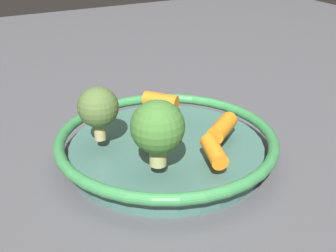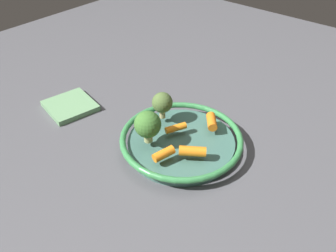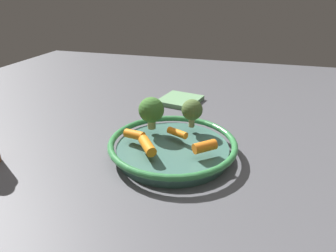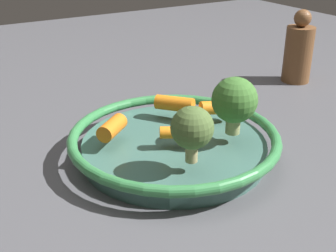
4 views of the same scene
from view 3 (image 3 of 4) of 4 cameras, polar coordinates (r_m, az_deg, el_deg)
ground_plane at (r=0.67m, az=0.86°, el=-5.51°), size 1.95×1.95×0.00m
serving_bowl at (r=0.66m, az=0.87°, el=-4.00°), size 0.28×0.28×0.04m
baby_carrot_back at (r=0.61m, az=6.97°, el=-3.88°), size 0.05×0.05×0.02m
baby_carrot_near_rim at (r=0.61m, az=-3.94°, el=-3.73°), size 0.06×0.05×0.02m
baby_carrot_right at (r=0.67m, az=1.77°, el=-1.30°), size 0.04×0.05×0.02m
baby_carrot_center at (r=0.66m, az=-6.38°, el=-1.63°), size 0.03×0.05×0.02m
broccoli_floret_mid at (r=0.69m, az=-3.18°, el=2.97°), size 0.06×0.06×0.08m
broccoli_floret_large at (r=0.70m, az=4.57°, el=2.99°), size 0.05×0.05×0.07m
dish_towel at (r=0.98m, az=2.33°, el=4.90°), size 0.14×0.14×0.01m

